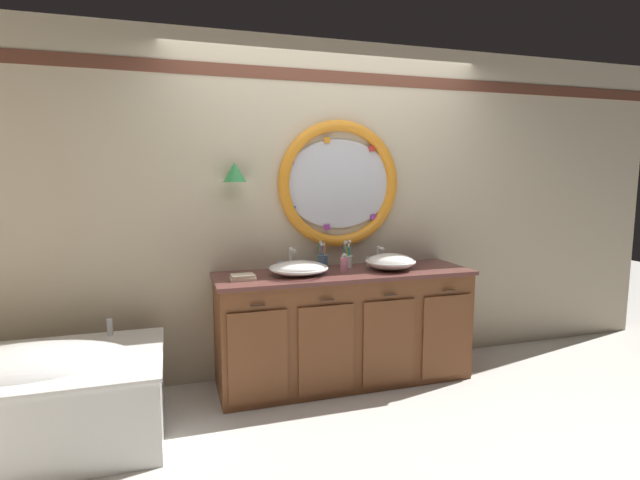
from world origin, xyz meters
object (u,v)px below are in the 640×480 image
(toothbrush_holder_left, at_px, (323,260))
(soap_dispenser, at_px, (344,264))
(sink_basin_right, at_px, (391,262))
(toothbrush_holder_right, at_px, (347,260))
(folded_hand_towel, at_px, (243,277))
(sink_basin_left, at_px, (299,268))
(bathtub, at_px, (30,395))

(toothbrush_holder_left, xyz_separation_m, soap_dispenser, (0.11, -0.20, 0.00))
(sink_basin_right, relative_size, toothbrush_holder_right, 1.76)
(toothbrush_holder_left, height_order, toothbrush_holder_right, toothbrush_holder_right)
(toothbrush_holder_right, bearing_deg, sink_basin_right, -32.99)
(sink_basin_right, distance_m, toothbrush_holder_left, 0.53)
(toothbrush_holder_right, xyz_separation_m, soap_dispenser, (-0.09, -0.17, 0.00))
(toothbrush_holder_left, height_order, folded_hand_towel, toothbrush_holder_left)
(toothbrush_holder_left, bearing_deg, sink_basin_right, -24.32)
(toothbrush_holder_right, height_order, soap_dispenser, toothbrush_holder_right)
(toothbrush_holder_left, bearing_deg, folded_hand_towel, -159.03)
(sink_basin_left, bearing_deg, folded_hand_towel, -174.93)
(sink_basin_right, bearing_deg, bathtub, -172.85)
(sink_basin_right, relative_size, toothbrush_holder_left, 1.82)
(sink_basin_left, height_order, soap_dispenser, soap_dispenser)
(sink_basin_right, xyz_separation_m, folded_hand_towel, (-1.14, -0.04, -0.04))
(toothbrush_holder_left, xyz_separation_m, toothbrush_holder_right, (0.19, -0.03, -0.00))
(toothbrush_holder_left, bearing_deg, toothbrush_holder_right, -9.17)
(bathtub, xyz_separation_m, sink_basin_right, (2.42, 0.30, 0.60))
(sink_basin_right, xyz_separation_m, toothbrush_holder_right, (-0.29, 0.19, -0.00))
(sink_basin_left, distance_m, toothbrush_holder_right, 0.48)
(sink_basin_left, bearing_deg, toothbrush_holder_right, 22.66)
(sink_basin_left, xyz_separation_m, soap_dispenser, (0.36, 0.02, 0.01))
(bathtub, bearing_deg, toothbrush_holder_right, 12.91)
(folded_hand_towel, bearing_deg, toothbrush_holder_right, 14.56)
(bathtub, bearing_deg, sink_basin_right, 7.15)
(sink_basin_left, xyz_separation_m, folded_hand_towel, (-0.41, -0.04, -0.03))
(sink_basin_left, relative_size, toothbrush_holder_left, 2.03)
(bathtub, distance_m, sink_basin_right, 2.51)
(sink_basin_right, bearing_deg, folded_hand_towel, -178.17)
(bathtub, height_order, soap_dispenser, soap_dispenser)
(bathtub, distance_m, toothbrush_holder_left, 2.09)
(sink_basin_left, relative_size, folded_hand_towel, 2.49)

